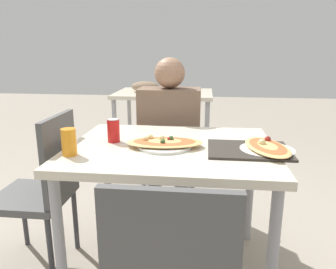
{
  "coord_description": "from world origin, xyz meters",
  "views": [
    {
      "loc": [
        0.17,
        -1.63,
        1.24
      ],
      "look_at": [
        -0.02,
        -0.01,
        0.81
      ],
      "focal_mm": 35.0,
      "sensor_mm": 36.0,
      "label": 1
    }
  ],
  "objects_px": {
    "pizza_main": "(164,143)",
    "pizza_second": "(267,148)",
    "soda_can": "(113,131)",
    "dining_table": "(171,160)",
    "drink_glass": "(69,142)",
    "chair_side_left": "(43,186)",
    "chair_far_seated": "(171,148)",
    "person_seated": "(169,126)"
  },
  "relations": [
    {
      "from": "chair_side_left",
      "to": "drink_glass",
      "type": "relative_size",
      "value": 7.0
    },
    {
      "from": "pizza_main",
      "to": "soda_can",
      "type": "bearing_deg",
      "value": 167.25
    },
    {
      "from": "person_seated",
      "to": "drink_glass",
      "type": "height_order",
      "value": "person_seated"
    },
    {
      "from": "dining_table",
      "to": "pizza_main",
      "type": "distance_m",
      "value": 0.11
    },
    {
      "from": "dining_table",
      "to": "soda_can",
      "type": "xyz_separation_m",
      "value": [
        -0.32,
        0.03,
        0.14
      ]
    },
    {
      "from": "soda_can",
      "to": "drink_glass",
      "type": "relative_size",
      "value": 0.97
    },
    {
      "from": "dining_table",
      "to": "drink_glass",
      "type": "height_order",
      "value": "drink_glass"
    },
    {
      "from": "dining_table",
      "to": "soda_can",
      "type": "height_order",
      "value": "soda_can"
    },
    {
      "from": "soda_can",
      "to": "pizza_main",
      "type": "bearing_deg",
      "value": -12.75
    },
    {
      "from": "chair_far_seated",
      "to": "person_seated",
      "type": "xyz_separation_m",
      "value": [
        0.0,
        -0.12,
        0.2
      ]
    },
    {
      "from": "soda_can",
      "to": "pizza_second",
      "type": "xyz_separation_m",
      "value": [
        0.79,
        -0.08,
        -0.04
      ]
    },
    {
      "from": "person_seated",
      "to": "pizza_second",
      "type": "bearing_deg",
      "value": 128.5
    },
    {
      "from": "person_seated",
      "to": "pizza_second",
      "type": "distance_m",
      "value": 0.9
    },
    {
      "from": "pizza_main",
      "to": "pizza_second",
      "type": "distance_m",
      "value": 0.51
    },
    {
      "from": "chair_side_left",
      "to": "pizza_second",
      "type": "distance_m",
      "value": 1.22
    },
    {
      "from": "soda_can",
      "to": "drink_glass",
      "type": "xyz_separation_m",
      "value": [
        -0.14,
        -0.25,
        0.0
      ]
    },
    {
      "from": "chair_side_left",
      "to": "drink_glass",
      "type": "bearing_deg",
      "value": -126.31
    },
    {
      "from": "dining_table",
      "to": "chair_side_left",
      "type": "xyz_separation_m",
      "value": [
        -0.72,
        -0.03,
        -0.17
      ]
    },
    {
      "from": "dining_table",
      "to": "drink_glass",
      "type": "distance_m",
      "value": 0.53
    },
    {
      "from": "chair_side_left",
      "to": "person_seated",
      "type": "relative_size",
      "value": 0.76
    },
    {
      "from": "chair_far_seated",
      "to": "soda_can",
      "type": "height_order",
      "value": "chair_far_seated"
    },
    {
      "from": "soda_can",
      "to": "pizza_second",
      "type": "bearing_deg",
      "value": -6.11
    },
    {
      "from": "chair_far_seated",
      "to": "soda_can",
      "type": "relative_size",
      "value": 7.2
    },
    {
      "from": "pizza_second",
      "to": "person_seated",
      "type": "bearing_deg",
      "value": 128.5
    },
    {
      "from": "chair_side_left",
      "to": "pizza_main",
      "type": "xyz_separation_m",
      "value": [
        0.68,
        -0.0,
        0.27
      ]
    },
    {
      "from": "pizza_main",
      "to": "pizza_second",
      "type": "height_order",
      "value": "pizza_second"
    },
    {
      "from": "soda_can",
      "to": "pizza_second",
      "type": "height_order",
      "value": "soda_can"
    },
    {
      "from": "chair_side_left",
      "to": "soda_can",
      "type": "height_order",
      "value": "chair_side_left"
    },
    {
      "from": "dining_table",
      "to": "pizza_main",
      "type": "height_order",
      "value": "pizza_main"
    },
    {
      "from": "drink_glass",
      "to": "pizza_main",
      "type": "bearing_deg",
      "value": 23.14
    },
    {
      "from": "pizza_second",
      "to": "chair_far_seated",
      "type": "bearing_deg",
      "value": 124.35
    },
    {
      "from": "chair_far_seated",
      "to": "dining_table",
      "type": "bearing_deg",
      "value": 96.02
    },
    {
      "from": "soda_can",
      "to": "chair_side_left",
      "type": "bearing_deg",
      "value": -171.56
    },
    {
      "from": "pizza_main",
      "to": "soda_can",
      "type": "relative_size",
      "value": 3.26
    },
    {
      "from": "dining_table",
      "to": "soda_can",
      "type": "relative_size",
      "value": 8.46
    },
    {
      "from": "pizza_main",
      "to": "pizza_second",
      "type": "xyz_separation_m",
      "value": [
        0.51,
        -0.02,
        -0.0
      ]
    },
    {
      "from": "person_seated",
      "to": "soda_can",
      "type": "distance_m",
      "value": 0.67
    },
    {
      "from": "dining_table",
      "to": "drink_glass",
      "type": "xyz_separation_m",
      "value": [
        -0.46,
        -0.22,
        0.15
      ]
    },
    {
      "from": "soda_can",
      "to": "pizza_second",
      "type": "relative_size",
      "value": 0.32
    },
    {
      "from": "chair_far_seated",
      "to": "drink_glass",
      "type": "distance_m",
      "value": 1.1
    },
    {
      "from": "person_seated",
      "to": "drink_glass",
      "type": "bearing_deg",
      "value": 66.29
    },
    {
      "from": "dining_table",
      "to": "soda_can",
      "type": "distance_m",
      "value": 0.35
    }
  ]
}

